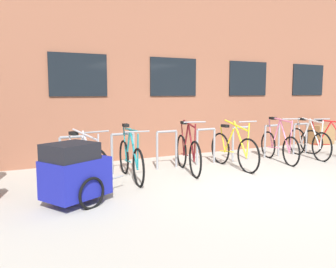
% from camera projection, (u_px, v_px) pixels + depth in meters
% --- Properties ---
extents(ground_plane, '(42.00, 42.00, 0.00)m').
position_uv_depth(ground_plane, '(256.00, 184.00, 6.29)').
color(ground_plane, '#B2ADA0').
extents(storefront_building, '(28.00, 6.89, 5.90)m').
position_uv_depth(storefront_building, '(126.00, 53.00, 11.80)').
color(storefront_building, brown).
rests_on(storefront_building, ground).
extents(bike_rack, '(6.51, 0.05, 0.83)m').
position_uv_depth(bike_rack, '(206.00, 143.00, 7.98)').
color(bike_rack, gray).
rests_on(bike_rack, ground).
extents(bicycle_yellow, '(0.44, 1.78, 1.08)m').
position_uv_depth(bicycle_yellow, '(233.00, 150.00, 7.60)').
color(bicycle_yellow, black).
rests_on(bicycle_yellow, ground).
extents(bicycle_silver, '(0.57, 1.81, 1.04)m').
position_uv_depth(bicycle_silver, '(84.00, 164.00, 6.12)').
color(bicycle_silver, black).
rests_on(bicycle_silver, ground).
extents(bicycle_red, '(0.49, 1.66, 0.98)m').
position_uv_depth(bicycle_red, '(330.00, 142.00, 8.95)').
color(bicycle_red, black).
rests_on(bicycle_red, ground).
extents(bicycle_pink, '(0.55, 1.67, 1.09)m').
position_uv_depth(bicycle_pink, '(279.00, 145.00, 8.29)').
color(bicycle_pink, black).
rests_on(bicycle_pink, ground).
extents(bicycle_white, '(0.51, 1.67, 1.04)m').
position_uv_depth(bicycle_white, '(309.00, 142.00, 8.81)').
color(bicycle_white, black).
rests_on(bicycle_white, ground).
extents(bicycle_maroon, '(0.54, 1.68, 1.11)m').
position_uv_depth(bicycle_maroon, '(188.00, 153.00, 7.21)').
color(bicycle_maroon, black).
rests_on(bicycle_maroon, ground).
extents(bicycle_teal, '(0.44, 1.76, 1.05)m').
position_uv_depth(bicycle_teal, '(131.00, 159.00, 6.61)').
color(bicycle_teal, black).
rests_on(bicycle_teal, ground).
extents(bike_trailer, '(1.43, 0.95, 0.94)m').
position_uv_depth(bike_trailer, '(75.00, 172.00, 5.10)').
color(bike_trailer, navy).
rests_on(bike_trailer, ground).
extents(planter_box, '(0.70, 0.44, 0.60)m').
position_uv_depth(planter_box, '(321.00, 135.00, 11.09)').
color(planter_box, olive).
rests_on(planter_box, ground).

